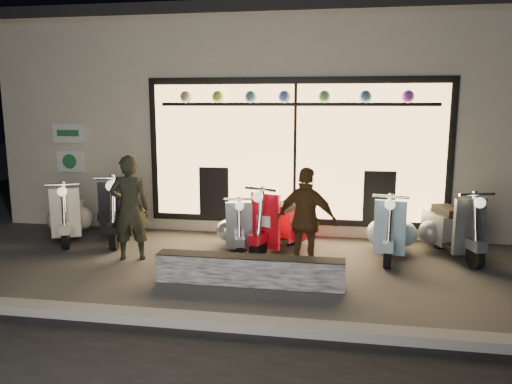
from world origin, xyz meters
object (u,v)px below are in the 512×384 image
at_px(scooter_silver, 238,226).
at_px(scooter_red, 283,223).
at_px(woman, 306,221).
at_px(graffiti_barrier, 249,270).
at_px(man, 130,208).

bearing_deg(scooter_silver, scooter_red, -7.30).
height_order(scooter_red, woman, woman).
height_order(graffiti_barrier, scooter_silver, scooter_silver).
bearing_deg(man, woman, 160.00).
distance_m(scooter_silver, scooter_red, 0.76).
bearing_deg(scooter_silver, man, -164.13).
xyz_separation_m(graffiti_barrier, scooter_red, (0.25, 1.75, 0.24)).
relative_size(scooter_silver, man, 0.80).
distance_m(graffiti_barrier, man, 2.27).
bearing_deg(woman, graffiti_barrier, 56.48).
bearing_deg(scooter_silver, woman, -53.98).
xyz_separation_m(scooter_silver, scooter_red, (0.75, 0.09, 0.06)).
xyz_separation_m(scooter_red, woman, (0.47, -1.11, 0.33)).
distance_m(scooter_silver, man, 1.82).
xyz_separation_m(scooter_silver, man, (-1.53, -0.87, 0.45)).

